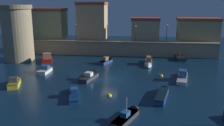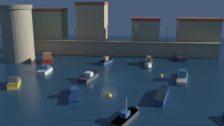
{
  "view_description": "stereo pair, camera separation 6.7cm",
  "coord_description": "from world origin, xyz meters",
  "px_view_note": "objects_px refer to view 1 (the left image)",
  "views": [
    {
      "loc": [
        4.88,
        -36.46,
        11.72
      ],
      "look_at": [
        0.0,
        3.93,
        1.68
      ],
      "focal_mm": 39.14,
      "sensor_mm": 36.0,
      "label": 1
    },
    {
      "loc": [
        4.95,
        -36.45,
        11.72
      ],
      "look_at": [
        0.0,
        3.93,
        1.68
      ],
      "focal_mm": 39.14,
      "sensor_mm": 36.0,
      "label": 2
    }
  ],
  "objects_px": {
    "quay_lamp_0": "(76,30)",
    "moored_boat_11": "(179,57)",
    "moored_boat_1": "(149,63)",
    "moored_boat_4": "(107,61)",
    "moored_boat_12": "(129,115)",
    "mooring_buoy_1": "(161,76)",
    "moored_boat_10": "(91,76)",
    "moored_boat_5": "(46,69)",
    "fortress_tower": "(17,33)",
    "moored_boat_6": "(163,93)",
    "moored_boat_9": "(15,82)",
    "quay_lamp_3": "(167,30)",
    "moored_boat_7": "(74,93)",
    "mooring_buoy_0": "(109,96)",
    "quay_lamp_2": "(135,31)",
    "moored_boat_8": "(47,58)",
    "quay_lamp_1": "(107,30)",
    "moored_boat_0": "(183,76)"
  },
  "relations": [
    {
      "from": "moored_boat_5",
      "to": "moored_boat_7",
      "type": "height_order",
      "value": "moored_boat_5"
    },
    {
      "from": "fortress_tower",
      "to": "moored_boat_1",
      "type": "relative_size",
      "value": 1.69
    },
    {
      "from": "moored_boat_4",
      "to": "moored_boat_10",
      "type": "distance_m",
      "value": 10.48
    },
    {
      "from": "moored_boat_11",
      "to": "mooring_buoy_0",
      "type": "distance_m",
      "value": 26.74
    },
    {
      "from": "quay_lamp_0",
      "to": "quay_lamp_2",
      "type": "bearing_deg",
      "value": 0.0
    },
    {
      "from": "quay_lamp_3",
      "to": "moored_boat_12",
      "type": "xyz_separation_m",
      "value": [
        -6.6,
        -31.24,
        -5.53
      ]
    },
    {
      "from": "quay_lamp_2",
      "to": "moored_boat_1",
      "type": "relative_size",
      "value": 0.53
    },
    {
      "from": "moored_boat_7",
      "to": "moored_boat_12",
      "type": "relative_size",
      "value": 1.09
    },
    {
      "from": "moored_boat_6",
      "to": "moored_boat_9",
      "type": "xyz_separation_m",
      "value": [
        -21.07,
        1.82,
        0.11
      ]
    },
    {
      "from": "quay_lamp_0",
      "to": "moored_boat_11",
      "type": "relative_size",
      "value": 0.64
    },
    {
      "from": "moored_boat_1",
      "to": "moored_boat_4",
      "type": "xyz_separation_m",
      "value": [
        -8.21,
        0.8,
        -0.02
      ]
    },
    {
      "from": "quay_lamp_2",
      "to": "mooring_buoy_1",
      "type": "bearing_deg",
      "value": -72.89
    },
    {
      "from": "fortress_tower",
      "to": "quay_lamp_1",
      "type": "relative_size",
      "value": 3.06
    },
    {
      "from": "moored_boat_6",
      "to": "moored_boat_9",
      "type": "bearing_deg",
      "value": 97.25
    },
    {
      "from": "quay_lamp_2",
      "to": "moored_boat_8",
      "type": "bearing_deg",
      "value": -156.22
    },
    {
      "from": "moored_boat_6",
      "to": "quay_lamp_2",
      "type": "bearing_deg",
      "value": 22.11
    },
    {
      "from": "quay_lamp_3",
      "to": "moored_boat_7",
      "type": "xyz_separation_m",
      "value": [
        -13.97,
        -25.75,
        -5.49
      ]
    },
    {
      "from": "moored_boat_10",
      "to": "moored_boat_11",
      "type": "xyz_separation_m",
      "value": [
        16.03,
        16.41,
        -0.01
      ]
    },
    {
      "from": "moored_boat_7",
      "to": "quay_lamp_3",
      "type": "bearing_deg",
      "value": -43.29
    },
    {
      "from": "moored_boat_5",
      "to": "moored_boat_12",
      "type": "relative_size",
      "value": 0.79
    },
    {
      "from": "moored_boat_0",
      "to": "moored_boat_11",
      "type": "distance_m",
      "value": 14.91
    },
    {
      "from": "moored_boat_11",
      "to": "moored_boat_12",
      "type": "xyz_separation_m",
      "value": [
        -9.31,
        -29.64,
        -0.04
      ]
    },
    {
      "from": "mooring_buoy_1",
      "to": "moored_boat_9",
      "type": "bearing_deg",
      "value": -161.29
    },
    {
      "from": "moored_boat_7",
      "to": "mooring_buoy_0",
      "type": "distance_m",
      "value": 4.54
    },
    {
      "from": "moored_boat_1",
      "to": "mooring_buoy_1",
      "type": "height_order",
      "value": "moored_boat_1"
    },
    {
      "from": "fortress_tower",
      "to": "quay_lamp_1",
      "type": "bearing_deg",
      "value": 23.03
    },
    {
      "from": "moored_boat_1",
      "to": "moored_boat_4",
      "type": "bearing_deg",
      "value": -93.21
    },
    {
      "from": "moored_boat_5",
      "to": "moored_boat_10",
      "type": "bearing_deg",
      "value": -107.21
    },
    {
      "from": "quay_lamp_1",
      "to": "fortress_tower",
      "type": "bearing_deg",
      "value": -156.97
    },
    {
      "from": "quay_lamp_2",
      "to": "moored_boat_1",
      "type": "bearing_deg",
      "value": -70.74
    },
    {
      "from": "moored_boat_4",
      "to": "moored_boat_8",
      "type": "relative_size",
      "value": 0.75
    },
    {
      "from": "moored_boat_4",
      "to": "moored_boat_10",
      "type": "relative_size",
      "value": 0.77
    },
    {
      "from": "moored_boat_0",
      "to": "mooring_buoy_1",
      "type": "relative_size",
      "value": 10.63
    },
    {
      "from": "moored_boat_5",
      "to": "fortress_tower",
      "type": "bearing_deg",
      "value": 48.91
    },
    {
      "from": "moored_boat_12",
      "to": "mooring_buoy_1",
      "type": "bearing_deg",
      "value": 6.94
    },
    {
      "from": "moored_boat_4",
      "to": "fortress_tower",
      "type": "bearing_deg",
      "value": 113.4
    },
    {
      "from": "moored_boat_1",
      "to": "quay_lamp_3",
      "type": "bearing_deg",
      "value": 156.92
    },
    {
      "from": "moored_boat_1",
      "to": "moored_boat_8",
      "type": "distance_m",
      "value": 20.65
    },
    {
      "from": "quay_lamp_3",
      "to": "moored_boat_4",
      "type": "bearing_deg",
      "value": -148.1
    },
    {
      "from": "quay_lamp_3",
      "to": "moored_boat_12",
      "type": "relative_size",
      "value": 0.71
    },
    {
      "from": "quay_lamp_3",
      "to": "moored_boat_1",
      "type": "distance_m",
      "value": 10.76
    },
    {
      "from": "moored_boat_4",
      "to": "moored_boat_12",
      "type": "distance_m",
      "value": 24.3
    },
    {
      "from": "moored_boat_1",
      "to": "mooring_buoy_1",
      "type": "xyz_separation_m",
      "value": [
        1.87,
        -7.22,
        -0.44
      ]
    },
    {
      "from": "quay_lamp_0",
      "to": "moored_boat_10",
      "type": "xyz_separation_m",
      "value": [
        7.22,
        -18.02,
        -5.37
      ]
    },
    {
      "from": "moored_boat_6",
      "to": "moored_boat_8",
      "type": "xyz_separation_m",
      "value": [
        -22.03,
        16.94,
        0.2
      ]
    },
    {
      "from": "quay_lamp_3",
      "to": "moored_boat_1",
      "type": "bearing_deg",
      "value": -115.45
    },
    {
      "from": "moored_boat_4",
      "to": "moored_boat_7",
      "type": "xyz_separation_m",
      "value": [
        -1.76,
        -18.15,
        -0.05
      ]
    },
    {
      "from": "moored_boat_4",
      "to": "mooring_buoy_0",
      "type": "height_order",
      "value": "moored_boat_4"
    },
    {
      "from": "quay_lamp_2",
      "to": "moored_boat_1",
      "type": "distance_m",
      "value": 10.32
    },
    {
      "from": "quay_lamp_2",
      "to": "quay_lamp_3",
      "type": "distance_m",
      "value": 6.94
    }
  ]
}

